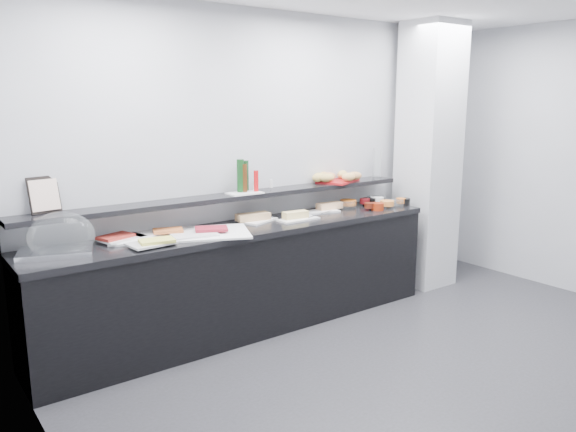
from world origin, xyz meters
TOP-DOWN VIEW (x-y plane):
  - ground at (0.00, 0.00)m, footprint 5.00×5.00m
  - back_wall at (0.00, 2.00)m, footprint 5.00×0.02m
  - column at (1.50, 1.65)m, footprint 0.50×0.50m
  - buffet_cabinet at (-0.70, 1.70)m, footprint 3.60×0.60m
  - counter_top at (-0.70, 1.70)m, footprint 3.62×0.62m
  - wall_shelf at (-0.70, 1.88)m, footprint 3.60×0.25m
  - cloche_base at (-2.21, 1.73)m, footprint 0.55×0.45m
  - cloche_dome at (-2.17, 1.71)m, footprint 0.50×0.40m
  - linen_runner at (-1.27, 1.74)m, footprint 1.17×0.88m
  - platter_meat_a at (-1.71, 1.83)m, footprint 0.36×0.28m
  - food_meat_a at (-1.76, 1.83)m, footprint 0.28×0.23m
  - platter_salmon at (-1.48, 1.85)m, footprint 0.30×0.23m
  - food_salmon at (-1.36, 1.78)m, footprint 0.26×0.21m
  - platter_cheese at (-1.59, 1.55)m, footprint 0.34×0.25m
  - food_cheese at (-1.56, 1.53)m, footprint 0.27×0.20m
  - platter_meat_b at (-1.22, 1.62)m, footprint 0.37×0.28m
  - food_meat_b at (-1.06, 1.63)m, footprint 0.29×0.25m
  - sandwich_plate_left at (-0.50, 1.78)m, footprint 0.35×0.25m
  - sandwich_food_left at (-0.55, 1.82)m, footprint 0.30×0.14m
  - tongs_left at (-0.46, 1.78)m, footprint 0.16×0.03m
  - sandwich_plate_mid at (-0.20, 1.64)m, footprint 0.38×0.17m
  - sandwich_food_mid at (-0.21, 1.67)m, footprint 0.24×0.11m
  - tongs_mid at (-0.06, 1.62)m, footprint 0.15×0.07m
  - sandwich_plate_right at (0.18, 1.80)m, footprint 0.39×0.23m
  - sandwich_food_right at (0.31, 1.82)m, footprint 0.26×0.12m
  - tongs_right at (0.17, 1.70)m, footprint 0.16×0.05m
  - bowl_glass_fruit at (0.49, 1.77)m, footprint 0.21×0.21m
  - fill_glass_fruit at (0.57, 1.84)m, footprint 0.20×0.20m
  - bowl_black_jam at (0.81, 1.80)m, footprint 0.14×0.14m
  - fill_black_jam at (0.75, 1.79)m, footprint 0.13×0.13m
  - bowl_glass_cream at (0.94, 1.83)m, footprint 0.22×0.22m
  - fill_glass_cream at (0.91, 1.78)m, footprint 0.15×0.15m
  - bowl_red_jam at (0.69, 1.55)m, footprint 0.14×0.14m
  - fill_red_jam at (0.62, 1.60)m, footprint 0.11×0.11m
  - bowl_glass_salmon at (0.94, 1.57)m, footprint 0.21×0.21m
  - fill_glass_salmon at (0.84, 1.58)m, footprint 0.15×0.15m
  - bowl_black_fruit at (1.09, 1.58)m, footprint 0.13×0.13m
  - fill_black_fruit at (1.05, 1.59)m, footprint 0.12×0.12m
  - framed_print at (-2.20, 1.97)m, footprint 0.23×0.11m
  - print_art at (-2.20, 1.95)m, footprint 0.20×0.08m
  - condiment_tray at (-0.62, 1.84)m, footprint 0.30×0.19m
  - bottle_green_a at (-0.56, 1.92)m, footprint 0.07×0.07m
  - bottle_brown at (-0.61, 1.86)m, footprint 0.05×0.05m
  - bottle_green_b at (-0.64, 1.88)m, footprint 0.07×0.07m
  - bottle_hot at (-0.51, 1.83)m, footprint 0.05×0.05m
  - shaker_salt at (-0.48, 1.91)m, footprint 0.04×0.04m
  - shaker_pepper at (-0.29, 1.92)m, footprint 0.04×0.04m
  - bread_tray at (0.48, 1.89)m, footprint 0.49×0.42m
  - bread_roll_nw at (0.28, 1.94)m, footprint 0.16×0.12m
  - bread_roll_n at (0.36, 1.97)m, footprint 0.14×0.11m
  - bread_roll_ne at (0.57, 1.94)m, footprint 0.16×0.14m
  - bread_roll_sw at (0.29, 1.85)m, footprint 0.18×0.14m
  - bread_roll_s at (0.50, 1.77)m, footprint 0.15×0.11m
  - bread_roll_se at (0.61, 1.80)m, footprint 0.17×0.14m
  - bread_roll_midw at (0.23, 1.90)m, footprint 0.13×0.09m
  - bread_roll_mide at (0.38, 1.90)m, footprint 0.14×0.12m
  - carafe at (1.01, 1.90)m, footprint 0.10×0.10m

SIDE VIEW (x-z plane):
  - ground at x=0.00m, z-range 0.00..0.00m
  - buffet_cabinet at x=-0.70m, z-range 0.00..0.85m
  - counter_top at x=-0.70m, z-range 0.85..0.90m
  - linen_runner at x=-1.27m, z-range 0.90..0.91m
  - sandwich_plate_left at x=-0.50m, z-range 0.90..0.91m
  - sandwich_plate_mid at x=-0.20m, z-range 0.90..0.91m
  - sandwich_plate_right at x=0.18m, z-range 0.90..0.91m
  - tongs_left at x=-0.46m, z-range 0.91..0.92m
  - tongs_mid at x=-0.06m, z-range 0.91..0.92m
  - tongs_right at x=0.17m, z-range 0.92..0.92m
  - cloche_base at x=-2.21m, z-range 0.90..0.94m
  - platter_meat_a at x=-1.71m, z-range 0.92..0.93m
  - platter_salmon at x=-1.48m, z-range 0.92..0.93m
  - platter_cheese at x=-1.59m, z-range 0.92..0.93m
  - platter_meat_b at x=-1.22m, z-range 0.92..0.93m
  - bowl_glass_fruit at x=0.49m, z-range 0.90..0.97m
  - bowl_black_jam at x=0.81m, z-range 0.90..0.97m
  - bowl_glass_cream at x=0.94m, z-range 0.90..0.97m
  - bowl_red_jam at x=0.69m, z-range 0.90..0.97m
  - bowl_glass_salmon at x=0.94m, z-range 0.90..0.97m
  - bowl_black_fruit at x=1.09m, z-range 0.90..0.97m
  - food_meat_a at x=-1.76m, z-range 0.93..0.95m
  - food_salmon at x=-1.36m, z-range 0.93..0.95m
  - food_cheese at x=-1.56m, z-range 0.93..0.95m
  - food_meat_b at x=-1.06m, z-range 0.93..0.95m
  - sandwich_food_left at x=-0.55m, z-range 0.91..0.97m
  - sandwich_food_mid at x=-0.21m, z-range 0.91..0.97m
  - sandwich_food_right at x=0.31m, z-range 0.91..0.97m
  - fill_glass_fruit at x=0.57m, z-range 0.92..0.97m
  - fill_black_jam at x=0.75m, z-range 0.92..0.97m
  - fill_glass_cream at x=0.91m, z-range 0.92..0.97m
  - fill_red_jam at x=0.62m, z-range 0.92..0.97m
  - fill_glass_salmon at x=0.84m, z-range 0.92..0.97m
  - fill_black_fruit at x=1.05m, z-range 0.92..0.97m
  - cloche_dome at x=-2.17m, z-range 0.86..1.20m
  - wall_shelf at x=-0.70m, z-range 1.11..1.15m
  - condiment_tray at x=-0.62m, z-range 1.15..1.16m
  - bread_tray at x=0.48m, z-range 1.15..1.17m
  - shaker_salt at x=-0.48m, z-range 1.16..1.23m
  - shaker_pepper at x=-0.29m, z-range 1.16..1.23m
  - bread_roll_nw at x=0.28m, z-range 1.17..1.25m
  - bread_roll_n at x=0.36m, z-range 1.17..1.25m
  - bread_roll_ne at x=0.57m, z-range 1.17..1.25m
  - bread_roll_sw at x=0.29m, z-range 1.17..1.25m
  - bread_roll_s at x=0.50m, z-range 1.17..1.25m
  - bread_roll_se at x=0.61m, z-range 1.17..1.25m
  - bread_roll_midw at x=0.23m, z-range 1.17..1.25m
  - bread_roll_mide at x=0.38m, z-range 1.17..1.25m
  - bottle_hot at x=-0.51m, z-range 1.16..1.34m
  - framed_print at x=-2.20m, z-range 1.15..1.41m
  - print_art at x=-2.20m, z-range 1.17..1.39m
  - bottle_brown at x=-0.61m, z-range 1.16..1.40m
  - bottle_green_a at x=-0.56m, z-range 1.16..1.42m
  - carafe at x=1.01m, z-range 1.15..1.45m
  - bottle_green_b at x=-0.64m, z-range 1.16..1.44m
  - back_wall at x=0.00m, z-range 0.00..2.70m
  - column at x=1.50m, z-range 0.00..2.70m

